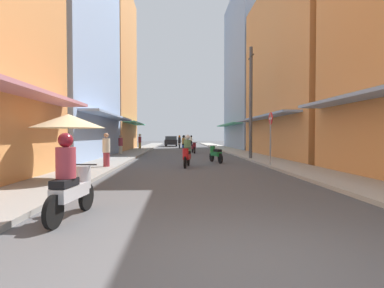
% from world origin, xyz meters
% --- Properties ---
extents(ground_plane, '(120.47, 120.47, 0.00)m').
position_xyz_m(ground_plane, '(0.00, 23.38, 0.00)').
color(ground_plane, '#4C4C4F').
extents(sidewalk_left, '(2.09, 62.76, 0.12)m').
position_xyz_m(sidewalk_left, '(-4.58, 23.38, 0.06)').
color(sidewalk_left, gray).
rests_on(sidewalk_left, ground).
extents(sidewalk_right, '(2.09, 62.76, 0.12)m').
position_xyz_m(sidewalk_right, '(4.58, 23.38, 0.06)').
color(sidewalk_right, '#ADA89E').
rests_on(sidewalk_right, ground).
extents(building_left_mid, '(7.05, 11.53, 13.78)m').
position_xyz_m(building_left_mid, '(-8.62, 16.66, 6.88)').
color(building_left_mid, '#8CA5CC').
rests_on(building_left_mid, ground).
extents(building_left_far, '(7.05, 10.25, 16.62)m').
position_xyz_m(building_left_far, '(-8.62, 27.97, 8.31)').
color(building_left_far, '#D88C4C').
rests_on(building_left_far, ground).
extents(building_right_mid, '(7.05, 13.44, 12.51)m').
position_xyz_m(building_right_mid, '(8.62, 17.70, 6.25)').
color(building_right_mid, '#D88C4C').
rests_on(building_right_mid, ground).
extents(building_right_far, '(7.05, 12.60, 17.95)m').
position_xyz_m(building_right_far, '(8.62, 31.30, 8.97)').
color(building_right_far, '#8CA5CC').
rests_on(building_right_far, ground).
extents(motorbike_green, '(0.68, 1.77, 0.96)m').
position_xyz_m(motorbike_green, '(1.38, 13.55, 0.50)').
color(motorbike_green, black).
rests_on(motorbike_green, ground).
extents(motorbike_white, '(0.55, 1.81, 1.58)m').
position_xyz_m(motorbike_white, '(-0.52, 32.78, 0.70)').
color(motorbike_white, black).
rests_on(motorbike_white, ground).
extents(motorbike_black, '(0.55, 1.81, 1.58)m').
position_xyz_m(motorbike_black, '(1.12, 37.38, 0.70)').
color(motorbike_black, black).
rests_on(motorbike_black, ground).
extents(motorbike_blue, '(0.55, 1.81, 1.58)m').
position_xyz_m(motorbike_blue, '(-0.18, 25.04, 0.70)').
color(motorbike_blue, black).
rests_on(motorbike_blue, ground).
extents(motorbike_red, '(0.58, 1.80, 1.58)m').
position_xyz_m(motorbike_red, '(-0.32, 11.19, 0.70)').
color(motorbike_red, black).
rests_on(motorbike_red, ground).
extents(motorbike_maroon, '(0.55, 1.81, 0.96)m').
position_xyz_m(motorbike_maroon, '(0.63, 22.69, 0.50)').
color(motorbike_maroon, black).
rests_on(motorbike_maroon, ground).
extents(motorbike_silver, '(0.55, 1.81, 1.58)m').
position_xyz_m(motorbike_silver, '(-2.73, 2.20, 0.70)').
color(motorbike_silver, black).
rests_on(motorbike_silver, ground).
extents(parked_car, '(1.80, 4.12, 1.45)m').
position_xyz_m(parked_car, '(-1.66, 39.98, 0.74)').
color(parked_car, black).
rests_on(parked_car, ground).
extents(pedestrian_midway, '(0.34, 0.34, 1.65)m').
position_xyz_m(pedestrian_midway, '(-4.01, 10.44, 0.83)').
color(pedestrian_midway, '#99333F').
rests_on(pedestrian_midway, ground).
extents(pedestrian_crossing, '(0.44, 0.44, 1.74)m').
position_xyz_m(pedestrian_crossing, '(-4.91, 29.88, 0.98)').
color(pedestrian_crossing, '#BF8C3F').
rests_on(pedestrian_crossing, ground).
extents(pedestrian_far, '(0.34, 0.34, 1.60)m').
position_xyz_m(pedestrian_far, '(-5.21, 20.29, 0.80)').
color(pedestrian_far, beige).
rests_on(pedestrian_far, ground).
extents(vendor_umbrella, '(2.32, 2.32, 2.22)m').
position_xyz_m(vendor_umbrella, '(-4.29, 6.48, 2.00)').
color(vendor_umbrella, '#99999E').
rests_on(vendor_umbrella, ground).
extents(utility_pole, '(0.20, 1.20, 7.01)m').
position_xyz_m(utility_pole, '(3.79, 15.13, 3.58)').
color(utility_pole, '#4C4C4F').
rests_on(utility_pole, ground).
extents(street_sign_no_entry, '(0.07, 0.60, 2.65)m').
position_xyz_m(street_sign_no_entry, '(3.69, 10.82, 1.72)').
color(street_sign_no_entry, gray).
rests_on(street_sign_no_entry, ground).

